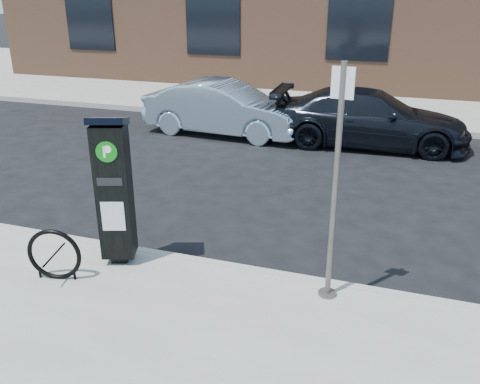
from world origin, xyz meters
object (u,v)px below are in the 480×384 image
at_px(parking_kiosk, 114,189).
at_px(bike_rack, 54,255).
at_px(sign_pole, 335,189).
at_px(car_silver, 225,108).
at_px(car_dark, 369,118).

xyz_separation_m(parking_kiosk, bike_rack, (-0.49, -0.64, -0.66)).
bearing_deg(bike_rack, parking_kiosk, 39.75).
distance_m(sign_pole, bike_rack, 3.39).
height_order(car_silver, car_dark, car_silver).
bearing_deg(car_dark, bike_rack, 156.17).
distance_m(bike_rack, car_silver, 7.42).
xyz_separation_m(sign_pole, bike_rack, (-3.17, -0.70, -0.98)).
bearing_deg(car_dark, parking_kiosk, 157.90).
relative_size(bike_rack, car_dark, 0.15).
bearing_deg(bike_rack, car_dark, 55.58).
height_order(parking_kiosk, bike_rack, parking_kiosk).
relative_size(bike_rack, car_silver, 0.17).
xyz_separation_m(parking_kiosk, car_silver, (-1.05, 6.75, -0.47)).
height_order(sign_pole, bike_rack, sign_pole).
relative_size(parking_kiosk, car_silver, 0.48).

